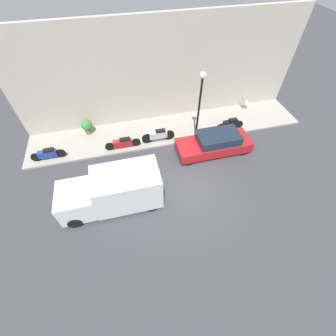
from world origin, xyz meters
The scene contains 12 objects.
ground_plane centered at (0.00, 0.00, 0.00)m, with size 60.00×60.00×0.00m, color #38383D.
sidewalk centered at (5.00, 0.00, 0.06)m, with size 2.93×17.78×0.12m.
building_facade centered at (6.61, 0.00, 3.18)m, with size 0.30×17.78×6.35m.
parked_car centered at (2.43, -2.19, 0.63)m, with size 1.64×4.39×1.29m.
delivery_van centered at (0.09, 3.94, 1.05)m, with size 1.83×4.73×2.08m.
motorcycle_red centered at (3.90, 3.09, 0.51)m, with size 0.30×2.13×0.71m.
scooter_silver centered at (3.99, 0.89, 0.58)m, with size 0.30×2.06×0.84m.
motorcycle_blue centered at (4.01, 7.39, 0.52)m, with size 0.30×1.91×0.73m.
motorcycle_black centered at (3.98, -3.91, 0.55)m, with size 0.30×1.85×0.81m.
streetlamp centered at (3.76, -1.48, 3.01)m, with size 0.35×0.35×4.30m.
potted_plant centered at (5.80, 5.14, 0.71)m, with size 0.69×0.69×1.01m.
cafe_chair centered at (5.96, -5.91, 0.62)m, with size 0.40×0.40×0.86m.
Camera 1 is at (-6.41, 2.85, 9.73)m, focal length 24.00 mm.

